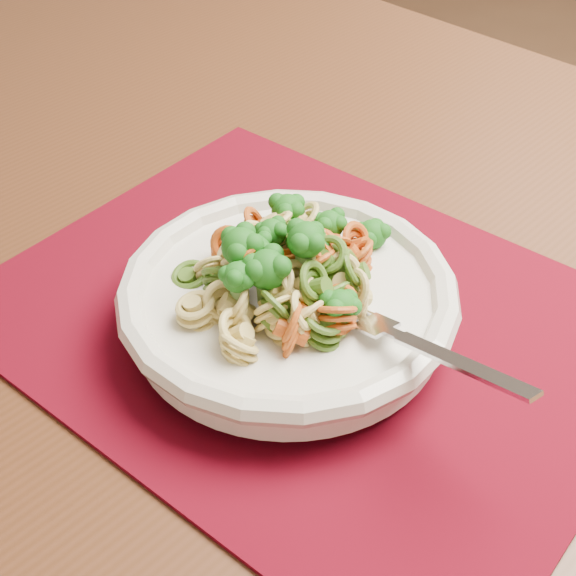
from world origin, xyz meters
The scene contains 5 objects.
dining_table centered at (-0.26, -0.76, 0.61)m, with size 1.67×1.27×0.70m.
placemat centered at (-0.22, -0.82, 0.70)m, with size 0.46×0.36×0.00m, color #54030F.
pasta_bowl centered at (-0.23, -0.84, 0.73)m, with size 0.24×0.24×0.05m.
pasta_broccoli_heap centered at (-0.23, -0.84, 0.74)m, with size 0.21×0.21×0.06m, color tan, non-canonical shape.
fork centered at (-0.16, -0.84, 0.74)m, with size 0.19×0.02×0.01m, color silver, non-canonical shape.
Camera 1 is at (-0.01, -1.20, 1.11)m, focal length 50.00 mm.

